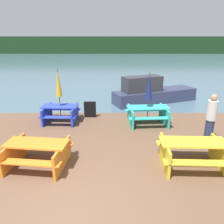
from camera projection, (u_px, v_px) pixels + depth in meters
ground_plane at (63, 216)px, 4.53m from camera, size 60.00×60.00×0.00m
water at (106, 62)px, 34.52m from camera, size 60.00×50.00×0.00m
far_treeline at (109, 45)px, 52.83m from camera, size 80.00×1.60×4.00m
picnic_table_yellow at (193, 151)px, 6.16m from camera, size 1.89×1.45×0.79m
picnic_table_orange at (38, 152)px, 6.20m from camera, size 1.88×1.57×0.74m
picnic_table_teal at (148, 114)px, 9.31m from camera, size 1.84×1.50×0.76m
picnic_table_blue at (62, 112)px, 9.56m from camera, size 1.57×1.43×0.74m
umbrella_gold at (59, 83)px, 9.15m from camera, size 0.27×0.27×2.34m
umbrella_navy at (150, 86)px, 8.93m from camera, size 0.29×0.29×2.23m
boat at (153, 93)px, 12.45m from camera, size 5.03×3.07×1.54m
person at (212, 118)px, 7.57m from camera, size 0.35×0.35×1.73m
signboard at (91, 109)px, 10.14m from camera, size 0.55×0.08×0.75m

